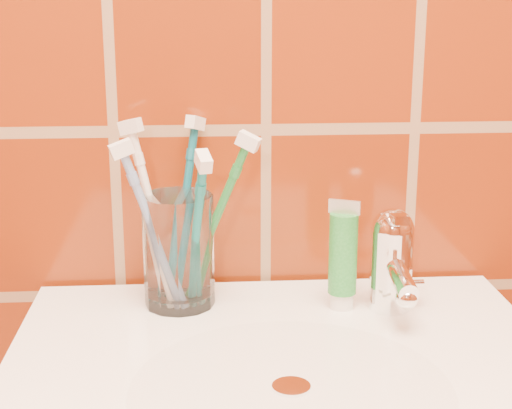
{
  "coord_description": "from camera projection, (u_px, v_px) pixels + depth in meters",
  "views": [
    {
      "loc": [
        -0.08,
        0.27,
        1.21
      ],
      "look_at": [
        -0.02,
        1.08,
        0.98
      ],
      "focal_mm": 55.0,
      "sensor_mm": 36.0,
      "label": 1
    }
  ],
  "objects": [
    {
      "name": "toothbrush_1",
      "position": [
        196.0,
        234.0,
        0.86
      ],
      "size": [
        0.09,
        0.17,
        0.22
      ],
      "primitive_type": null,
      "rotation": [
        0.4,
        0.0,
        0.26
      ],
      "color": "#0D7275",
      "rests_on": "glass_tumbler"
    },
    {
      "name": "glass_tumbler",
      "position": [
        179.0,
        251.0,
        0.9
      ],
      "size": [
        0.1,
        0.1,
        0.13
      ],
      "primitive_type": "cylinder",
      "rotation": [
        0.0,
        0.0,
        0.26
      ],
      "color": "white",
      "rests_on": "pedestal_sink"
    },
    {
      "name": "toothbrush_3",
      "position": [
        215.0,
        222.0,
        0.89
      ],
      "size": [
        0.16,
        0.14,
        0.21
      ],
      "primitive_type": null,
      "rotation": [
        0.4,
        0.0,
        1.19
      ],
      "color": "#1F7631",
      "rests_on": "glass_tumbler"
    },
    {
      "name": "toothpaste_tube",
      "position": [
        343.0,
        258.0,
        0.89
      ],
      "size": [
        0.04,
        0.03,
        0.13
      ],
      "rotation": [
        0.0,
        0.0,
        -0.42
      ],
      "color": "white",
      "rests_on": "pedestal_sink"
    },
    {
      "name": "faucet",
      "position": [
        393.0,
        257.0,
        0.89
      ],
      "size": [
        0.05,
        0.11,
        0.12
      ],
      "color": "white",
      "rests_on": "pedestal_sink"
    },
    {
      "name": "toothbrush_4",
      "position": [
        184.0,
        210.0,
        0.92
      ],
      "size": [
        0.12,
        0.14,
        0.23
      ],
      "primitive_type": null,
      "rotation": [
        0.29,
        0.0,
        2.58
      ],
      "color": "#0C5568",
      "rests_on": "glass_tumbler"
    },
    {
      "name": "toothbrush_2",
      "position": [
        154.0,
        216.0,
        0.89
      ],
      "size": [
        0.12,
        0.11,
        0.23
      ],
      "primitive_type": null,
      "rotation": [
        0.24,
        0.0,
        -2.04
      ],
      "color": "white",
      "rests_on": "glass_tumbler"
    },
    {
      "name": "toothbrush_0",
      "position": [
        153.0,
        229.0,
        0.87
      ],
      "size": [
        0.12,
        0.11,
        0.21
      ],
      "primitive_type": null,
      "rotation": [
        0.32,
        0.0,
        -1.3
      ],
      "color": "#7292CA",
      "rests_on": "glass_tumbler"
    }
  ]
}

